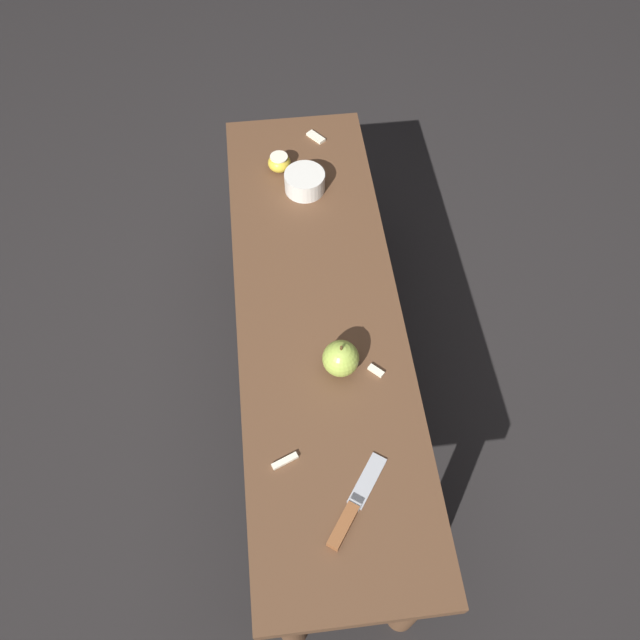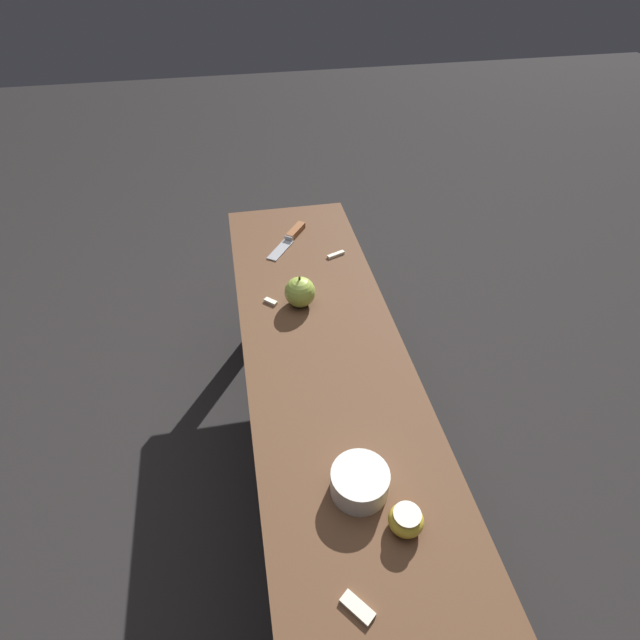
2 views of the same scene
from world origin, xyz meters
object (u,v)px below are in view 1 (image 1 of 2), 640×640
wooden_bench (318,329)px  apple_whole (341,358)px  knife (350,513)px  bowl (305,182)px  apple_cut (279,163)px

wooden_bench → apple_whole: bearing=-169.5°
knife → bowl: bowl is taller
knife → apple_whole: (0.32, -0.02, 0.03)m
knife → apple_cut: (0.94, 0.06, 0.02)m
knife → apple_whole: size_ratio=2.03×
apple_whole → bowl: bearing=2.3°
apple_cut → wooden_bench: bearing=-173.6°
bowl → apple_cut: bearing=36.3°
bowl → wooden_bench: bearing=178.8°
apple_whole → wooden_bench: bearing=10.5°
knife → apple_whole: apple_whole is taller
wooden_bench → apple_whole: apple_whole is taller
apple_cut → knife: bearing=-176.5°
knife → bowl: bearing=35.4°
wooden_bench → apple_whole: (-0.16, -0.03, 0.13)m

